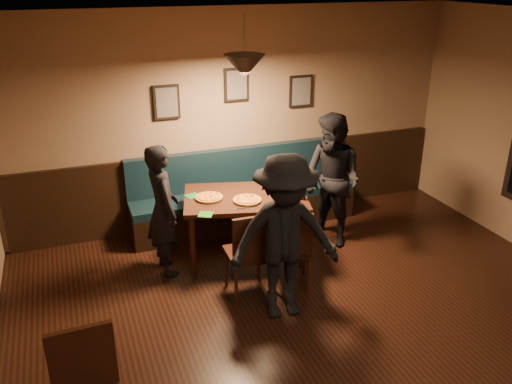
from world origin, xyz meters
The scene contains 22 objects.
ceiling centered at (0.00, 0.00, 2.80)m, with size 7.00×7.00×0.00m, color silver.
wall_back centered at (0.00, 3.50, 1.40)m, with size 6.00×6.00×0.00m, color #8C704F.
wainscot centered at (0.00, 3.47, 0.50)m, with size 5.88×0.06×1.00m, color black.
booth_bench centered at (0.00, 3.20, 0.50)m, with size 3.00×0.60×1.00m, color #0F232D, non-canonical shape.
picture_left centered at (-0.90, 3.47, 1.70)m, with size 0.32×0.04×0.42m, color black.
picture_center centered at (0.00, 3.47, 1.85)m, with size 0.32×0.04×0.42m, color black.
picture_right centered at (0.90, 3.47, 1.70)m, with size 0.32×0.04×0.42m, color black.
pendant_lamp centered at (-0.24, 2.46, 2.25)m, with size 0.44×0.44×0.25m, color black.
dining_table centered at (-0.24, 2.46, 0.38)m, with size 1.42×0.91×0.76m, color black.
chair_near_left centered at (-0.50, 1.67, 0.49)m, with size 0.43×0.43×0.98m, color black, non-canonical shape.
chair_near_right centered at (0.00, 1.67, 0.47)m, with size 0.41×0.41×0.93m, color #321E0E, non-canonical shape.
diner_left centered at (-1.22, 2.42, 0.75)m, with size 0.55×0.36×1.50m, color black.
diner_right centered at (0.85, 2.39, 0.82)m, with size 0.80×0.62×1.65m, color black.
diner_front centered at (-0.29, 1.20, 0.84)m, with size 1.08×0.62×1.68m, color black.
pizza_a centered at (-0.66, 2.53, 0.78)m, with size 0.32×0.32×0.04m, color orange.
pizza_b centered at (-0.27, 2.31, 0.78)m, with size 0.32×0.32×0.04m, color orange.
pizza_c centered at (0.20, 2.57, 0.78)m, with size 0.34×0.34×0.04m, color gold.
soda_glass centered at (0.34, 2.14, 0.83)m, with size 0.07×0.07×0.14m, color black.
tabasco_bottle centered at (0.28, 2.36, 0.81)m, with size 0.03×0.03×0.11m, color #A62005.
napkin_a centered at (-0.82, 2.67, 0.76)m, with size 0.16×0.16×0.01m, color #1A652E.
napkin_b centered at (-0.81, 2.13, 0.76)m, with size 0.15×0.15×0.01m, color #217E24.
cutlery_set centered at (-0.31, 2.12, 0.76)m, with size 0.02×0.21×0.00m, color silver.
Camera 1 is at (-2.11, -2.89, 3.20)m, focal length 37.20 mm.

